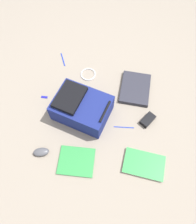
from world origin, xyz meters
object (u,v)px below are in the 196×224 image
(pen_black, at_px, (63,59))
(backpack, at_px, (81,107))
(computer_mouse, at_px, (41,152))
(cable_coil, at_px, (88,74))
(book_comic, at_px, (144,164))
(book_manual, at_px, (76,161))
(laptop, at_px, (135,88))
(usb_stick, at_px, (44,97))
(pen_blue, at_px, (124,127))
(power_brick, at_px, (148,120))

(pen_black, bearing_deg, backpack, 27.38)
(computer_mouse, bearing_deg, cable_coil, 148.73)
(backpack, height_order, cable_coil, backpack)
(book_comic, relative_size, book_manual, 1.17)
(cable_coil, bearing_deg, laptop, 76.64)
(computer_mouse, height_order, pen_black, computer_mouse)
(usb_stick, bearing_deg, pen_black, 170.75)
(book_comic, height_order, pen_blue, book_comic)
(book_manual, xyz_separation_m, power_brick, (-0.38, 0.47, 0.01))
(backpack, distance_m, book_comic, 0.59)
(book_manual, relative_size, pen_black, 1.69)
(pen_blue, bearing_deg, power_brick, 114.52)
(pen_blue, bearing_deg, pen_black, -134.41)
(book_comic, relative_size, power_brick, 2.49)
(pen_black, relative_size, usb_stick, 2.94)
(pen_blue, bearing_deg, book_comic, 31.20)
(usb_stick, bearing_deg, laptop, 103.72)
(power_brick, relative_size, pen_black, 0.79)
(cable_coil, relative_size, pen_blue, 0.86)
(computer_mouse, height_order, usb_stick, computer_mouse)
(book_manual, height_order, power_brick, power_brick)
(laptop, bearing_deg, power_brick, 22.09)
(computer_mouse, distance_m, pen_black, 0.84)
(book_comic, xyz_separation_m, power_brick, (-0.34, 0.01, 0.01))
(laptop, distance_m, pen_black, 0.68)
(cable_coil, bearing_deg, power_brick, 54.45)
(cable_coil, relative_size, usb_stick, 2.54)
(pen_blue, bearing_deg, cable_coil, -142.51)
(laptop, distance_m, computer_mouse, 0.87)
(computer_mouse, bearing_deg, usb_stick, 177.57)
(pen_blue, bearing_deg, computer_mouse, -63.85)
(pen_black, bearing_deg, pen_blue, 45.59)
(computer_mouse, height_order, pen_blue, computer_mouse)
(book_comic, relative_size, usb_stick, 5.81)
(book_comic, height_order, power_brick, power_brick)
(backpack, relative_size, pen_blue, 3.09)
(book_manual, distance_m, cable_coil, 0.74)
(book_manual, bearing_deg, backpack, -176.07)
(power_brick, xyz_separation_m, usb_stick, (-0.10, -0.82, -0.01))
(book_manual, xyz_separation_m, usb_stick, (-0.47, -0.35, -0.00))
(backpack, xyz_separation_m, pen_blue, (0.08, 0.33, -0.08))
(power_brick, bearing_deg, usb_stick, -96.64)
(power_brick, relative_size, pen_blue, 0.79)
(pen_blue, bearing_deg, usb_stick, -104.93)
(cable_coil, bearing_deg, backpack, 1.74)
(computer_mouse, distance_m, cable_coil, 0.74)
(laptop, bearing_deg, book_manual, -29.34)
(book_manual, height_order, computer_mouse, computer_mouse)
(cable_coil, xyz_separation_m, pen_black, (-0.13, -0.25, -0.00))
(book_manual, height_order, cable_coil, book_manual)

